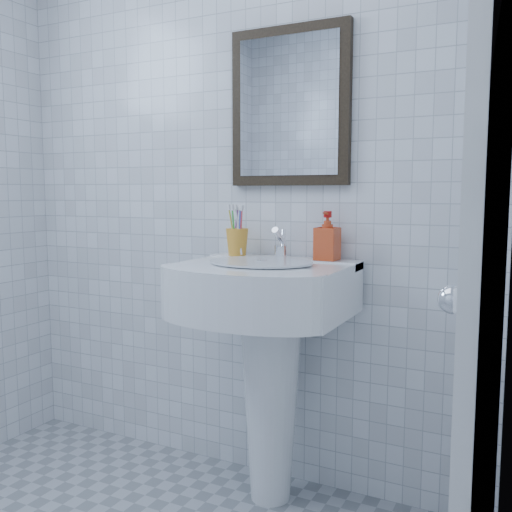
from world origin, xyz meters
The scene contains 10 objects.
wall_back centered at (0.00, 1.20, 1.25)m, with size 2.20×0.02×2.50m, color silver.
wall_right centered at (1.10, 0.00, 1.25)m, with size 0.02×2.40×2.50m, color silver.
washbasin centered at (0.27, 0.99, 0.65)m, with size 0.63×0.46×0.96m.
faucet centered at (0.27, 1.10, 1.00)m, with size 0.05×0.11×0.13m.
toothbrush_cup centered at (0.08, 1.11, 1.01)m, with size 0.09×0.09×0.11m, color orange, non-canonical shape.
soap_dispenser centered at (0.46, 1.12, 1.05)m, with size 0.08×0.09×0.19m, color red.
wall_mirror centered at (0.27, 1.18, 1.55)m, with size 0.50×0.04×0.62m.
bathroom_door centered at (1.08, 0.55, 1.00)m, with size 0.04×0.80×2.00m, color silver.
towel_ring centered at (1.06, 0.68, 1.05)m, with size 0.18×0.18×0.01m, color white.
hand_towel centered at (1.04, 0.68, 0.87)m, with size 0.03×0.16×0.38m, color white.
Camera 1 is at (1.20, -0.93, 1.22)m, focal length 40.00 mm.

